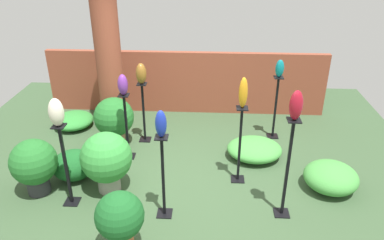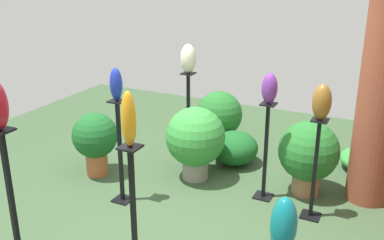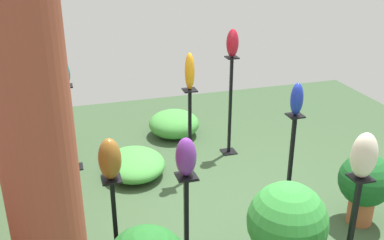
{
  "view_description": "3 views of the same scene",
  "coord_description": "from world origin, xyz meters",
  "px_view_note": "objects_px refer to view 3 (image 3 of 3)",
  "views": [
    {
      "loc": [
        0.53,
        -4.57,
        3.34
      ],
      "look_at": [
        0.25,
        0.29,
        0.91
      ],
      "focal_mm": 35.0,
      "sensor_mm": 36.0,
      "label": 1
    },
    {
      "loc": [
        3.59,
        1.97,
        2.55
      ],
      "look_at": [
        0.1,
        0.24,
        1.16
      ],
      "focal_mm": 42.0,
      "sensor_mm": 36.0,
      "label": 2
    },
    {
      "loc": [
        -3.84,
        1.55,
        2.93
      ],
      "look_at": [
        0.1,
        0.36,
        1.19
      ],
      "focal_mm": 42.0,
      "sensor_mm": 36.0,
      "label": 3
    }
  ],
  "objects_px": {
    "brick_pillar": "(45,203)",
    "potted_plant_front_left": "(365,183)",
    "pedestal_violet": "(186,237)",
    "pedestal_bronze": "(116,239)",
    "art_vase_bronze": "(110,159)",
    "art_vase_amber": "(190,71)",
    "potted_plant_back_center": "(287,224)",
    "art_vase_teal": "(65,74)",
    "art_vase_violet": "(186,157)",
    "art_vase_ruby": "(232,43)",
    "pedestal_ruby": "(230,110)",
    "pedestal_amber": "(190,139)",
    "pedestal_cobalt": "(290,169)",
    "pedestal_teal": "(71,132)",
    "art_vase_cobalt": "(297,99)",
    "art_vase_ivory": "(364,155)"
  },
  "relations": [
    {
      "from": "art_vase_cobalt",
      "to": "potted_plant_front_left",
      "type": "relative_size",
      "value": 0.43
    },
    {
      "from": "art_vase_teal",
      "to": "pedestal_bronze",
      "type": "bearing_deg",
      "value": -173.62
    },
    {
      "from": "art_vase_cobalt",
      "to": "pedestal_amber",
      "type": "bearing_deg",
      "value": 39.62
    },
    {
      "from": "art_vase_bronze",
      "to": "potted_plant_front_left",
      "type": "distance_m",
      "value": 2.75
    },
    {
      "from": "potted_plant_back_center",
      "to": "art_vase_bronze",
      "type": "bearing_deg",
      "value": 79.72
    },
    {
      "from": "pedestal_violet",
      "to": "pedestal_teal",
      "type": "height_order",
      "value": "pedestal_teal"
    },
    {
      "from": "pedestal_teal",
      "to": "art_vase_bronze",
      "type": "relative_size",
      "value": 3.26
    },
    {
      "from": "brick_pillar",
      "to": "art_vase_teal",
      "type": "distance_m",
      "value": 2.98
    },
    {
      "from": "potted_plant_back_center",
      "to": "potted_plant_front_left",
      "type": "xyz_separation_m",
      "value": [
        0.45,
        -1.15,
        -0.04
      ]
    },
    {
      "from": "pedestal_teal",
      "to": "pedestal_amber",
      "type": "xyz_separation_m",
      "value": [
        -0.71,
        -1.39,
        0.02
      ]
    },
    {
      "from": "pedestal_teal",
      "to": "art_vase_ivory",
      "type": "relative_size",
      "value": 3.16
    },
    {
      "from": "pedestal_ruby",
      "to": "art_vase_ruby",
      "type": "xyz_separation_m",
      "value": [
        0.0,
        0.0,
        0.94
      ]
    },
    {
      "from": "pedestal_violet",
      "to": "art_vase_cobalt",
      "type": "xyz_separation_m",
      "value": [
        0.77,
        -1.39,
        0.84
      ]
    },
    {
      "from": "art_vase_bronze",
      "to": "art_vase_ruby",
      "type": "bearing_deg",
      "value": -41.05
    },
    {
      "from": "art_vase_ruby",
      "to": "potted_plant_front_left",
      "type": "xyz_separation_m",
      "value": [
        -1.96,
        -0.76,
        -1.1
      ]
    },
    {
      "from": "art_vase_violet",
      "to": "art_vase_cobalt",
      "type": "height_order",
      "value": "art_vase_cobalt"
    },
    {
      "from": "art_vase_cobalt",
      "to": "art_vase_bronze",
      "type": "xyz_separation_m",
      "value": [
        -0.59,
        1.97,
        -0.09
      ]
    },
    {
      "from": "pedestal_bronze",
      "to": "art_vase_ivory",
      "type": "height_order",
      "value": "art_vase_ivory"
    },
    {
      "from": "art_vase_ivory",
      "to": "art_vase_bronze",
      "type": "height_order",
      "value": "art_vase_ivory"
    },
    {
      "from": "art_vase_ruby",
      "to": "brick_pillar",
      "type": "bearing_deg",
      "value": 140.12
    },
    {
      "from": "brick_pillar",
      "to": "pedestal_bronze",
      "type": "distance_m",
      "value": 1.19
    },
    {
      "from": "pedestal_violet",
      "to": "art_vase_amber",
      "type": "distance_m",
      "value": 2.08
    },
    {
      "from": "pedestal_cobalt",
      "to": "potted_plant_front_left",
      "type": "bearing_deg",
      "value": -121.7
    },
    {
      "from": "brick_pillar",
      "to": "potted_plant_front_left",
      "type": "relative_size",
      "value": 3.39
    },
    {
      "from": "brick_pillar",
      "to": "pedestal_bronze",
      "type": "height_order",
      "value": "brick_pillar"
    },
    {
      "from": "pedestal_amber",
      "to": "pedestal_cobalt",
      "type": "bearing_deg",
      "value": -140.38
    },
    {
      "from": "pedestal_amber",
      "to": "potted_plant_back_center",
      "type": "distance_m",
      "value": 1.9
    },
    {
      "from": "pedestal_bronze",
      "to": "art_vase_amber",
      "type": "xyz_separation_m",
      "value": [
        1.6,
        -1.13,
        0.93
      ]
    },
    {
      "from": "pedestal_teal",
      "to": "potted_plant_back_center",
      "type": "bearing_deg",
      "value": -146.04
    },
    {
      "from": "pedestal_teal",
      "to": "art_vase_teal",
      "type": "relative_size",
      "value": 3.78
    },
    {
      "from": "art_vase_ruby",
      "to": "potted_plant_back_center",
      "type": "distance_m",
      "value": 2.67
    },
    {
      "from": "pedestal_bronze",
      "to": "art_vase_bronze",
      "type": "height_order",
      "value": "art_vase_bronze"
    },
    {
      "from": "pedestal_violet",
      "to": "pedestal_bronze",
      "type": "xyz_separation_m",
      "value": [
        0.18,
        0.57,
        -0.02
      ]
    },
    {
      "from": "art_vase_ruby",
      "to": "potted_plant_back_center",
      "type": "xyz_separation_m",
      "value": [
        -2.42,
        0.39,
        -1.06
      ]
    },
    {
      "from": "pedestal_violet",
      "to": "art_vase_bronze",
      "type": "height_order",
      "value": "art_vase_bronze"
    },
    {
      "from": "pedestal_bronze",
      "to": "art_vase_teal",
      "type": "bearing_deg",
      "value": 6.38
    },
    {
      "from": "art_vase_violet",
      "to": "art_vase_bronze",
      "type": "relative_size",
      "value": 0.93
    },
    {
      "from": "pedestal_bronze",
      "to": "potted_plant_back_center",
      "type": "height_order",
      "value": "pedestal_bronze"
    },
    {
      "from": "potted_plant_front_left",
      "to": "potted_plant_back_center",
      "type": "bearing_deg",
      "value": 111.53
    },
    {
      "from": "pedestal_amber",
      "to": "art_vase_amber",
      "type": "height_order",
      "value": "art_vase_amber"
    },
    {
      "from": "art_vase_cobalt",
      "to": "art_vase_amber",
      "type": "distance_m",
      "value": 1.31
    },
    {
      "from": "pedestal_ruby",
      "to": "pedestal_cobalt",
      "type": "bearing_deg",
      "value": -176.42
    },
    {
      "from": "pedestal_bronze",
      "to": "pedestal_violet",
      "type": "bearing_deg",
      "value": -107.15
    },
    {
      "from": "pedestal_bronze",
      "to": "art_vase_amber",
      "type": "distance_m",
      "value": 2.17
    },
    {
      "from": "pedestal_ruby",
      "to": "potted_plant_front_left",
      "type": "relative_size",
      "value": 1.74
    },
    {
      "from": "art_vase_teal",
      "to": "potted_plant_front_left",
      "type": "bearing_deg",
      "value": -126.38
    },
    {
      "from": "pedestal_bronze",
      "to": "art_vase_amber",
      "type": "height_order",
      "value": "art_vase_amber"
    },
    {
      "from": "potted_plant_back_center",
      "to": "potted_plant_front_left",
      "type": "distance_m",
      "value": 1.24
    },
    {
      "from": "art_vase_violet",
      "to": "potted_plant_front_left",
      "type": "distance_m",
      "value": 2.24
    },
    {
      "from": "pedestal_amber",
      "to": "art_vase_violet",
      "type": "xyz_separation_m",
      "value": [
        -1.78,
        0.56,
        0.73
      ]
    }
  ]
}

